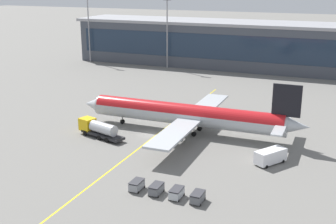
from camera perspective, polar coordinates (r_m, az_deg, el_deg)
The scene contains 12 objects.
ground_plane at distance 89.44m, azimuth -2.41°, elevation -2.95°, with size 700.00×700.00×0.00m, color slate.
apron_lead_in_line at distance 90.64m, azimuth -1.12°, elevation -2.67°, with size 0.30×80.00×0.01m, color yellow.
terminal_building at distance 156.72m, azimuth 16.38°, elevation 7.94°, with size 160.78×21.50×15.89m.
main_airliner at distance 89.78m, azimuth 2.46°, elevation -0.33°, with size 47.88×37.99×11.74m.
fuel_tanker at distance 88.80m, azimuth -8.94°, elevation -2.10°, with size 11.06×5.49×3.25m.
lavatory_truck at distance 77.23m, azimuth 12.97°, elevation -5.53°, with size 5.07×6.12×2.50m.
baggage_cart_0 at distance 66.82m, azimuth -4.05°, elevation -9.35°, with size 1.65×2.67×1.48m.
baggage_cart_1 at distance 65.55m, azimuth -1.52°, elevation -9.85°, with size 1.65×2.67×1.48m.
baggage_cart_2 at distance 64.41m, azimuth 1.11°, elevation -10.36°, with size 1.65×2.67×1.48m.
baggage_cart_3 at distance 63.41m, azimuth 3.83°, elevation -10.86°, with size 1.65×2.67×1.48m.
apron_light_mast_0 at distance 155.02m, azimuth -0.11°, elevation 10.78°, with size 2.80×0.50×24.04m.
apron_light_mast_2 at distance 169.55m, azimuth -10.19°, elevation 11.23°, with size 2.80×0.50×25.17m.
Camera 1 is at (35.70, -76.28, 30.12)m, focal length 47.40 mm.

